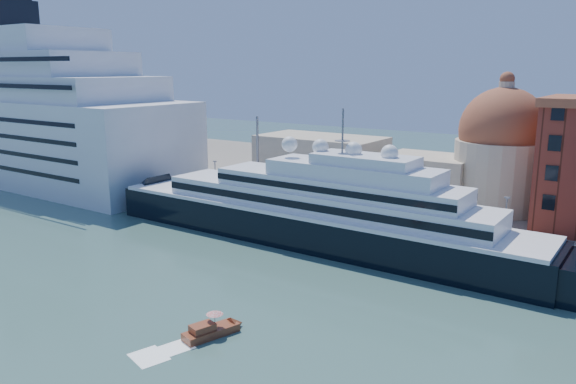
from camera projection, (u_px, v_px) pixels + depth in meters
The scene contains 9 objects.
ground at pixel (228, 283), 80.27m from camera, with size 400.00×400.00×0.00m, color #32574F.
quay at pixel (344, 222), 107.30m from camera, with size 180.00×10.00×2.50m, color gray.
land at pixel (424, 187), 140.29m from camera, with size 260.00×72.00×2.00m, color slate.
quay_fence at pixel (333, 218), 103.29m from camera, with size 180.00×0.10×1.20m, color slate.
superyacht at pixel (297, 214), 99.64m from camera, with size 92.66×12.85×27.69m.
service_barge at pixel (173, 213), 115.52m from camera, with size 13.46×5.70×2.94m.
water_taxi at pixel (210, 330), 64.12m from camera, with size 3.99×6.95×3.13m.
church at pixel (425, 159), 120.72m from camera, with size 66.00×18.00×25.50m.
lamp_posts at pixel (285, 172), 111.09m from camera, with size 120.80×2.40×18.00m.
Camera 1 is at (49.99, -57.28, 30.09)m, focal length 35.00 mm.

